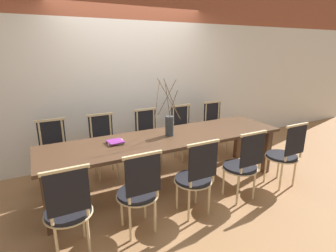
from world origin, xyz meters
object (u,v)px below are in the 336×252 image
Objects in this scene: vase_centerpiece at (169,125)px; book_stack at (115,142)px; chair_far_center at (149,137)px; chair_near_center at (196,176)px; dining_table at (168,142)px.

book_stack is (-0.74, 0.04, -0.14)m from vase_centerpiece.
vase_centerpiece is 0.75m from book_stack.
vase_centerpiece reaches higher than book_stack.
chair_far_center is at bearing 90.46° from vase_centerpiece.
chair_far_center is (0.07, 1.48, 0.00)m from chair_near_center.
book_stack is at bearing 41.88° from chair_far_center.
vase_centerpiece is (0.01, -0.70, 0.38)m from chair_far_center.
dining_table is 3.54× the size of chair_near_center.
vase_centerpiece is (0.04, 0.04, 0.23)m from dining_table.
vase_centerpiece reaches higher than dining_table.
vase_centerpiece is (0.08, 0.78, 0.38)m from chair_near_center.
chair_near_center is at bearing -51.05° from book_stack.
chair_near_center is at bearing -95.58° from vase_centerpiece.
chair_far_center is 0.80m from vase_centerpiece.
book_stack is (-0.70, 0.08, 0.10)m from dining_table.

